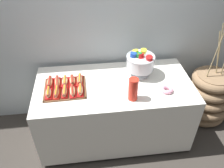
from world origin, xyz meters
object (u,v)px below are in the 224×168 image
object	(u,v)px
hot_dog_3	(73,91)
donut	(167,90)
hot_dog_8	(72,81)
cup_stack	(133,89)
floor_vase	(207,96)
hot_dog_4	(80,90)
hot_dog_0	(49,93)
buffet_table	(114,109)
hot_dog_5	(50,82)
hot_dog_9	(80,80)
hot_dog_7	(65,81)
hot_dog_1	(57,92)
punch_bowl	(141,62)
hot_dog_6	(57,82)
serving_tray	(65,89)
hot_dog_2	(65,92)

from	to	relation	value
hot_dog_3	donut	world-z (taller)	hot_dog_3
hot_dog_8	cup_stack	xyz separation A→B (m)	(0.56, -0.31, 0.08)
floor_vase	hot_dog_3	bearing A→B (deg)	-170.79
donut	hot_dog_4	bearing A→B (deg)	174.59
hot_dog_0	donut	bearing A→B (deg)	-3.66
floor_vase	hot_dog_0	xyz separation A→B (m)	(-1.83, -0.26, 0.47)
buffet_table	hot_dog_5	world-z (taller)	hot_dog_5
hot_dog_5	hot_dog_8	world-z (taller)	hot_dog_5
floor_vase	hot_dog_0	distance (m)	1.91
hot_dog_9	floor_vase	bearing A→B (deg)	3.49
hot_dog_5	hot_dog_8	bearing A→B (deg)	1.26
hot_dog_3	hot_dog_4	bearing A→B (deg)	1.26
cup_stack	hot_dog_4	bearing A→B (deg)	163.43
buffet_table	hot_dog_7	xyz separation A→B (m)	(-0.49, 0.06, 0.38)
hot_dog_0	floor_vase	bearing A→B (deg)	8.25
buffet_table	floor_vase	xyz separation A→B (m)	(1.19, 0.16, -0.08)
hot_dog_1	cup_stack	bearing A→B (deg)	-11.09
hot_dog_3	punch_bowl	bearing A→B (deg)	18.20
buffet_table	cup_stack	size ratio (longest dim) A/B	7.03
hot_dog_6	hot_dog_9	size ratio (longest dim) A/B	1.01
hot_dog_9	donut	bearing A→B (deg)	-16.21
hot_dog_9	hot_dog_3	bearing A→B (deg)	-113.18
floor_vase	hot_dog_0	bearing A→B (deg)	-171.75
serving_tray	hot_dog_1	size ratio (longest dim) A/B	2.37
hot_dog_1	donut	size ratio (longest dim) A/B	1.43
hot_dog_2	hot_dog_9	world-z (taller)	hot_dog_9
hot_dog_5	donut	world-z (taller)	hot_dog_5
floor_vase	cup_stack	bearing A→B (deg)	-158.96
hot_dog_2	hot_dog_4	distance (m)	0.15
buffet_table	hot_dog_9	distance (m)	0.52
donut	hot_dog_8	bearing A→B (deg)	165.15
buffet_table	hot_dog_1	distance (m)	0.69
hot_dog_0	hot_dog_3	size ratio (longest dim) A/B	0.85
buffet_table	serving_tray	bearing A→B (deg)	-177.53
hot_dog_5	floor_vase	bearing A→B (deg)	3.12
buffet_table	hot_dog_1	size ratio (longest dim) A/B	9.21
hot_dog_7	punch_bowl	size ratio (longest dim) A/B	0.56
hot_dog_6	punch_bowl	bearing A→B (deg)	4.71
hot_dog_6	hot_dog_4	bearing A→B (deg)	-34.99
hot_dog_3	hot_dog_9	world-z (taller)	hot_dog_9
hot_dog_5	hot_dog_8	distance (m)	0.23
hot_dog_9	hot_dog_7	bearing A→B (deg)	-178.74
hot_dog_1	floor_vase	bearing A→B (deg)	8.54
hot_dog_1	hot_dog_7	xyz separation A→B (m)	(0.07, 0.17, -0.00)
hot_dog_1	hot_dog_6	xyz separation A→B (m)	(-0.00, 0.16, -0.00)
buffet_table	hot_dog_6	xyz separation A→B (m)	(-0.57, 0.06, 0.39)
hot_dog_3	punch_bowl	distance (m)	0.76
hot_dog_7	hot_dog_1	bearing A→B (deg)	-113.18
floor_vase	hot_dog_7	distance (m)	1.75
hot_dog_5	hot_dog_6	xyz separation A→B (m)	(0.07, 0.00, -0.00)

